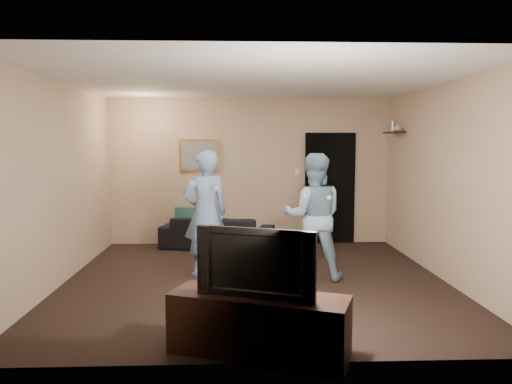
{
  "coord_description": "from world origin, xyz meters",
  "views": [
    {
      "loc": [
        -0.26,
        -6.46,
        1.82
      ],
      "look_at": [
        0.02,
        0.3,
        1.15
      ],
      "focal_mm": 35.0,
      "sensor_mm": 36.0,
      "label": 1
    }
  ],
  "objects_px": {
    "sofa": "(217,232)",
    "wii_player_right": "(313,216)",
    "tv_console": "(259,326)",
    "television": "(259,261)",
    "wii_player_left": "(206,213)"
  },
  "relations": [
    {
      "from": "wii_player_right",
      "to": "tv_console",
      "type": "bearing_deg",
      "value": -109.29
    },
    {
      "from": "wii_player_right",
      "to": "wii_player_left",
      "type": "bearing_deg",
      "value": 170.94
    },
    {
      "from": "sofa",
      "to": "tv_console",
      "type": "height_order",
      "value": "sofa"
    },
    {
      "from": "sofa",
      "to": "wii_player_right",
      "type": "height_order",
      "value": "wii_player_right"
    },
    {
      "from": "television",
      "to": "tv_console",
      "type": "bearing_deg",
      "value": 0.0
    },
    {
      "from": "sofa",
      "to": "television",
      "type": "height_order",
      "value": "television"
    },
    {
      "from": "sofa",
      "to": "wii_player_left",
      "type": "bearing_deg",
      "value": 100.41
    },
    {
      "from": "tv_console",
      "to": "wii_player_left",
      "type": "xyz_separation_m",
      "value": [
        -0.61,
        2.62,
        0.61
      ]
    },
    {
      "from": "tv_console",
      "to": "wii_player_left",
      "type": "height_order",
      "value": "wii_player_left"
    },
    {
      "from": "tv_console",
      "to": "wii_player_right",
      "type": "relative_size",
      "value": 0.91
    },
    {
      "from": "wii_player_left",
      "to": "wii_player_right",
      "type": "xyz_separation_m",
      "value": [
        1.45,
        -0.23,
        -0.02
      ]
    },
    {
      "from": "wii_player_right",
      "to": "television",
      "type": "bearing_deg",
      "value": -109.29
    },
    {
      "from": "wii_player_left",
      "to": "sofa",
      "type": "bearing_deg",
      "value": 87.04
    },
    {
      "from": "sofa",
      "to": "wii_player_right",
      "type": "distance_m",
      "value": 2.48
    },
    {
      "from": "television",
      "to": "wii_player_left",
      "type": "relative_size",
      "value": 0.6
    }
  ]
}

